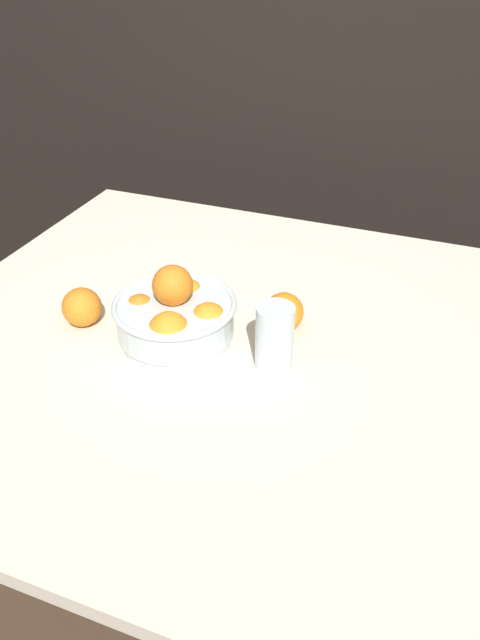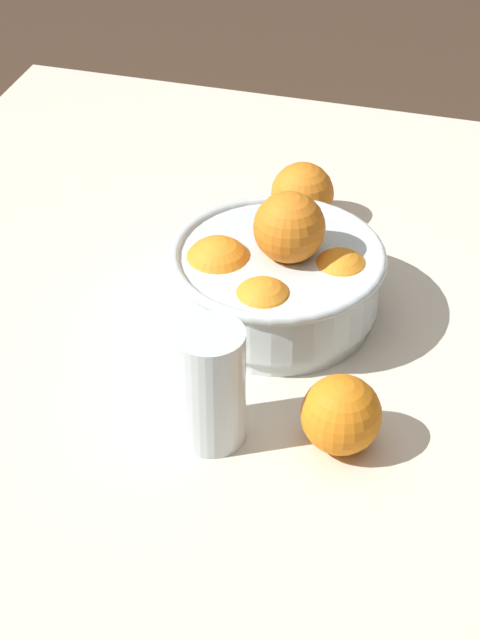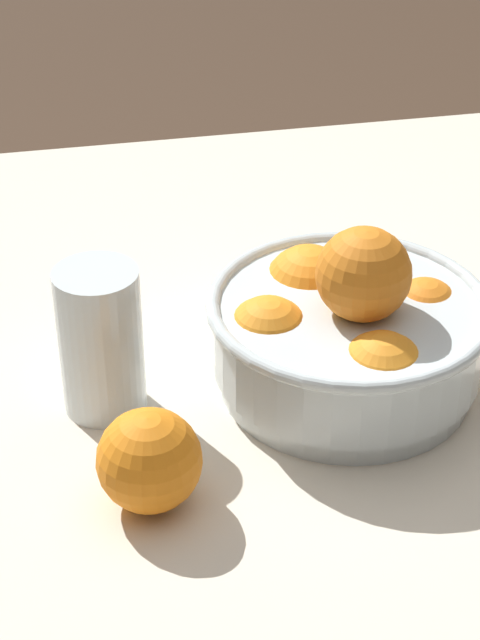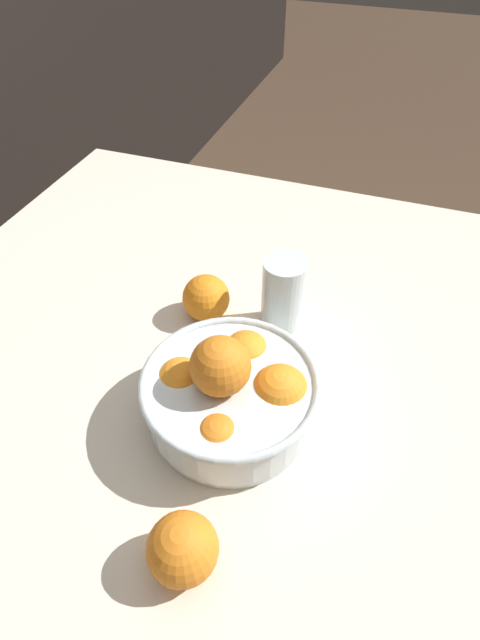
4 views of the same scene
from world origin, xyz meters
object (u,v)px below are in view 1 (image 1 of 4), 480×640
object	(u,v)px
juice_glass	(275,340)
orange_loose_front	(284,312)
fruit_bowl	(176,316)
orange_loose_near_bowl	(82,307)

from	to	relation	value
juice_glass	orange_loose_front	bearing A→B (deg)	99.80
fruit_bowl	orange_loose_near_bowl	distance (m)	0.21
fruit_bowl	juice_glass	world-z (taller)	fruit_bowl
orange_loose_near_bowl	orange_loose_front	world-z (taller)	same
fruit_bowl	orange_loose_front	distance (m)	0.22
fruit_bowl	orange_loose_near_bowl	bearing A→B (deg)	-175.00
fruit_bowl	juice_glass	distance (m)	0.21
orange_loose_near_bowl	juice_glass	bearing A→B (deg)	0.57
fruit_bowl	juice_glass	bearing A→B (deg)	-3.81
orange_loose_near_bowl	orange_loose_front	bearing A→B (deg)	18.57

